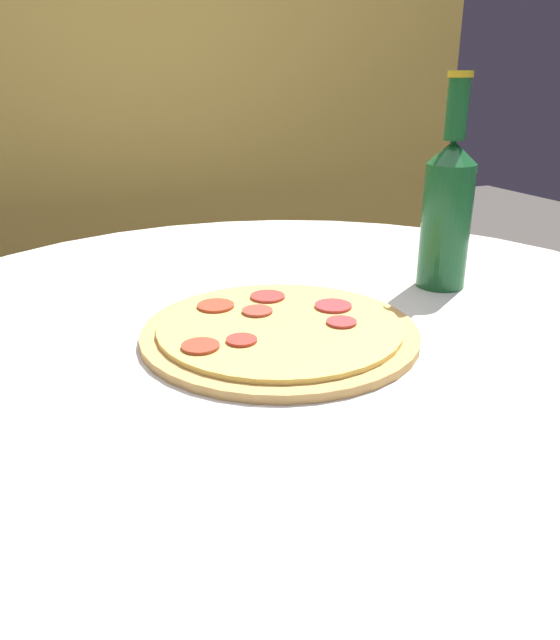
# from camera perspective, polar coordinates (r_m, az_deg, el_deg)

# --- Properties ---
(table) EXTENTS (1.07, 1.07, 0.75)m
(table) POSITION_cam_1_polar(r_m,az_deg,el_deg) (0.81, 1.21, -10.22)
(table) COLOR silver
(table) RESTS_ON ground_plane
(fence_panel) EXTENTS (1.75, 0.04, 1.61)m
(fence_panel) POSITION_cam_1_polar(r_m,az_deg,el_deg) (1.50, -13.15, 12.94)
(fence_panel) COLOR gold
(fence_panel) RESTS_ON ground_plane
(pizza) EXTENTS (0.31, 0.31, 0.02)m
(pizza) POSITION_cam_1_polar(r_m,az_deg,el_deg) (0.69, -0.03, -0.92)
(pizza) COLOR tan
(pizza) RESTS_ON table
(beer_bottle) EXTENTS (0.07, 0.07, 0.28)m
(beer_bottle) POSITION_cam_1_polar(r_m,az_deg,el_deg) (0.86, 15.04, 9.82)
(beer_bottle) COLOR #195628
(beer_bottle) RESTS_ON table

